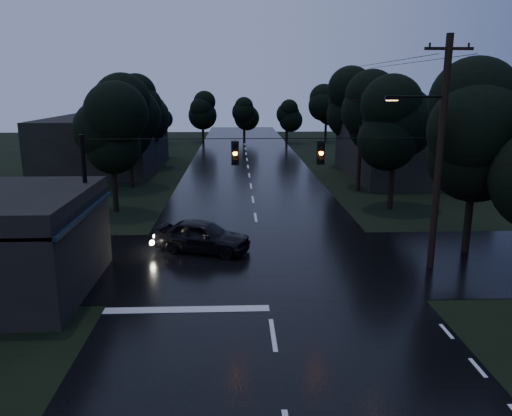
{
  "coord_description": "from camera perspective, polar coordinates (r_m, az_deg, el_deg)",
  "views": [
    {
      "loc": [
        -1.14,
        -9.8,
        7.92
      ],
      "look_at": [
        -0.24,
        13.11,
        2.31
      ],
      "focal_mm": 35.0,
      "sensor_mm": 36.0,
      "label": 1
    }
  ],
  "objects": [
    {
      "name": "utility_pole_main",
      "position": [
        22.64,
        20.08,
        6.17
      ],
      "size": [
        3.5,
        0.3,
        10.0
      ],
      "color": "black",
      "rests_on": "ground"
    },
    {
      "name": "cross_street",
      "position": [
        23.22,
        0.71,
        -6.19
      ],
      "size": [
        60.0,
        9.0,
        0.02
      ],
      "primitive_type": "cube",
      "color": "black",
      "rests_on": "ground"
    },
    {
      "name": "building_far_right",
      "position": [
        46.69,
        16.8,
        6.13
      ],
      "size": [
        10.0,
        14.0,
        4.4
      ],
      "primitive_type": "cube",
      "color": "black",
      "rests_on": "ground"
    },
    {
      "name": "main_road",
      "position": [
        40.59,
        -0.59,
        2.5
      ],
      "size": [
        12.0,
        120.0,
        0.02
      ],
      "primitive_type": "cube",
      "color": "black",
      "rests_on": "ground"
    },
    {
      "name": "anchor_pole_left",
      "position": [
        22.3,
        -18.75,
        0.27
      ],
      "size": [
        0.18,
        0.18,
        6.0
      ],
      "primitive_type": "cylinder",
      "color": "black",
      "rests_on": "ground"
    },
    {
      "name": "building_far_left",
      "position": [
        51.72,
        -16.76,
        7.16
      ],
      "size": [
        10.0,
        16.0,
        5.0
      ],
      "primitive_type": "cube",
      "color": "black",
      "rests_on": "ground"
    },
    {
      "name": "tree_right_b",
      "position": [
        41.27,
        13.08,
        10.73
      ],
      "size": [
        4.48,
        4.48,
        9.44
      ],
      "color": "black",
      "rests_on": "ground"
    },
    {
      "name": "tree_left_a",
      "position": [
        32.87,
        -16.25,
        8.54
      ],
      "size": [
        3.92,
        3.92,
        8.26
      ],
      "color": "black",
      "rests_on": "ground"
    },
    {
      "name": "tree_left_b",
      "position": [
        40.75,
        -14.44,
        10.09
      ],
      "size": [
        4.2,
        4.2,
        8.85
      ],
      "color": "black",
      "rests_on": "ground"
    },
    {
      "name": "tree_right_c",
      "position": [
        51.1,
        10.82,
        11.78
      ],
      "size": [
        4.76,
        4.76,
        10.03
      ],
      "color": "black",
      "rests_on": "ground"
    },
    {
      "name": "tree_corner_near",
      "position": [
        25.45,
        23.99,
        8.24
      ],
      "size": [
        4.48,
        4.48,
        9.44
      ],
      "color": "black",
      "rests_on": "ground"
    },
    {
      "name": "span_signals",
      "position": [
        21.03,
        2.42,
        6.43
      ],
      "size": [
        15.0,
        0.37,
        1.12
      ],
      "color": "black",
      "rests_on": "ground"
    },
    {
      "name": "tree_right_a",
      "position": [
        33.45,
        15.62,
        9.31
      ],
      "size": [
        4.2,
        4.2,
        8.85
      ],
      "color": "black",
      "rests_on": "ground"
    },
    {
      "name": "tree_left_c",
      "position": [
        50.65,
        -12.79,
        11.24
      ],
      "size": [
        4.48,
        4.48,
        9.44
      ],
      "color": "black",
      "rests_on": "ground"
    },
    {
      "name": "utility_pole_far",
      "position": [
        39.17,
        11.82,
        7.54
      ],
      "size": [
        2.0,
        0.3,
        7.5
      ],
      "color": "black",
      "rests_on": "ground"
    },
    {
      "name": "car",
      "position": [
        24.56,
        -6.13,
        -3.19
      ],
      "size": [
        5.05,
        3.31,
        1.6
      ],
      "primitive_type": "imported",
      "rotation": [
        0.0,
        0.0,
        1.24
      ],
      "color": "black",
      "rests_on": "ground"
    }
  ]
}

